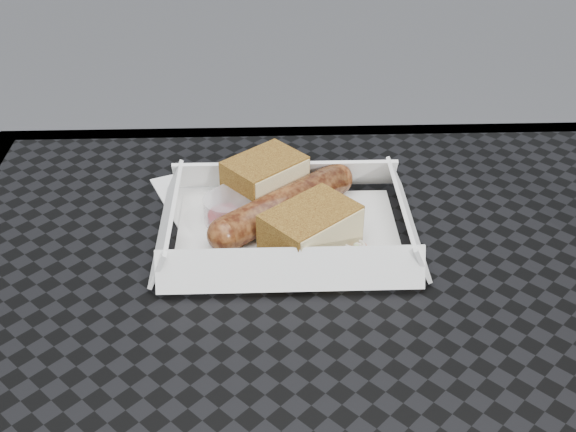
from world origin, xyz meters
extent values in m
cube|color=black|center=(0.00, 0.00, 0.74)|extent=(0.80, 0.80, 0.01)
cube|color=black|center=(0.00, 0.39, 0.73)|extent=(0.80, 0.03, 0.03)
cylinder|color=black|center=(-0.35, 0.35, 0.36)|extent=(0.03, 0.03, 0.73)
cylinder|color=black|center=(0.35, 0.35, 0.36)|extent=(0.03, 0.03, 0.73)
cube|color=white|center=(-0.05, 0.16, 0.75)|extent=(0.22, 0.15, 0.00)
cylinder|color=brown|center=(-0.05, 0.18, 0.77)|extent=(0.14, 0.13, 0.03)
sphere|color=brown|center=(0.01, 0.23, 0.77)|extent=(0.03, 0.03, 0.03)
sphere|color=brown|center=(-0.11, 0.14, 0.77)|extent=(0.03, 0.03, 0.03)
cube|color=brown|center=(-0.07, 0.22, 0.77)|extent=(0.09, 0.09, 0.05)
cube|color=brown|center=(-0.02, 0.13, 0.77)|extent=(0.10, 0.10, 0.04)
cylinder|color=#DE3F09|center=(0.01, 0.13, 0.75)|extent=(0.02, 0.02, 0.00)
torus|color=white|center=(0.02, 0.12, 0.75)|extent=(0.02, 0.02, 0.00)
cube|color=#B2D17F|center=(0.02, 0.13, 0.75)|extent=(0.02, 0.02, 0.00)
cube|color=white|center=(-0.12, 0.24, 0.75)|extent=(0.16, 0.16, 0.00)
cylinder|color=maroon|center=(-0.10, 0.18, 0.76)|extent=(0.05, 0.05, 0.03)
cylinder|color=silver|center=(-0.10, 0.19, 0.76)|extent=(0.05, 0.05, 0.03)
camera|label=1|loc=(-0.06, -0.42, 1.17)|focal=45.00mm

